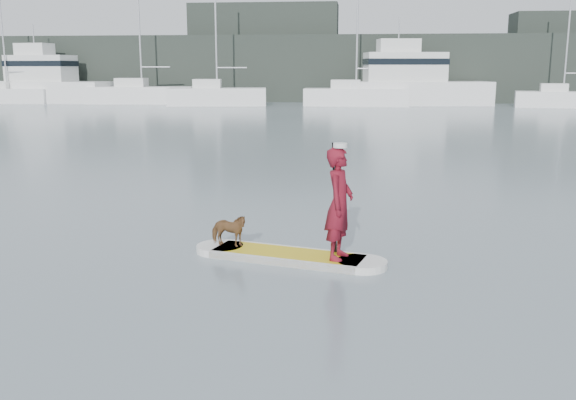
# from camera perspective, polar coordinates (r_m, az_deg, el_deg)

# --- Properties ---
(ground) EXTENTS (140.00, 140.00, 0.00)m
(ground) POSITION_cam_1_polar(r_m,az_deg,el_deg) (9.12, 11.70, -8.40)
(ground) COLOR slate
(ground) RESTS_ON ground
(paddleboard) EXTENTS (3.22, 1.44, 0.12)m
(paddleboard) POSITION_cam_1_polar(r_m,az_deg,el_deg) (10.57, -0.00, -5.00)
(paddleboard) COLOR gold
(paddleboard) RESTS_ON ground
(paddler) EXTENTS (0.57, 0.73, 1.77)m
(paddler) POSITION_cam_1_polar(r_m,az_deg,el_deg) (10.06, 4.58, -0.34)
(paddler) COLOR maroon
(paddler) RESTS_ON paddleboard
(white_cap) EXTENTS (0.22, 0.22, 0.07)m
(white_cap) POSITION_cam_1_polar(r_m,az_deg,el_deg) (9.91, 4.67, 4.86)
(white_cap) COLOR silver
(white_cap) RESTS_ON paddler
(dog) EXTENTS (0.71, 0.42, 0.56)m
(dog) POSITION_cam_1_polar(r_m,az_deg,el_deg) (10.90, -5.31, -2.68)
(dog) COLOR #54341D
(dog) RESTS_ON paddleboard
(paddle) EXTENTS (0.11, 0.30, 2.00)m
(paddle) POSITION_cam_1_polar(r_m,az_deg,el_deg) (10.44, 4.14, -1.05)
(paddle) COLOR black
(paddle) RESTS_ON ground
(sailboat_a) EXTENTS (7.62, 2.82, 10.88)m
(sailboat_a) POSITION_cam_1_polar(r_m,az_deg,el_deg) (62.80, -23.70, 8.59)
(sailboat_a) COLOR white
(sailboat_a) RESTS_ON ground
(sailboat_b) EXTENTS (9.22, 3.39, 13.43)m
(sailboat_b) POSITION_cam_1_polar(r_m,az_deg,el_deg) (58.02, -12.90, 9.26)
(sailboat_b) COLOR white
(sailboat_b) RESTS_ON ground
(sailboat_c) EXTENTS (8.35, 3.83, 11.56)m
(sailboat_c) POSITION_cam_1_polar(r_m,az_deg,el_deg) (54.15, -6.38, 9.25)
(sailboat_c) COLOR white
(sailboat_c) RESTS_ON ground
(sailboat_d) EXTENTS (8.51, 2.70, 12.51)m
(sailboat_d) POSITION_cam_1_polar(r_m,az_deg,el_deg) (53.72, 5.98, 9.28)
(sailboat_d) COLOR white
(sailboat_d) RESTS_ON ground
(sailboat_e) EXTENTS (7.44, 3.62, 10.34)m
(sailboat_e) POSITION_cam_1_polar(r_m,az_deg,el_deg) (55.60, 23.17, 8.33)
(sailboat_e) COLOR white
(sailboat_e) RESTS_ON ground
(motor_yacht_a) EXTENTS (12.35, 5.53, 7.15)m
(motor_yacht_a) POSITION_cam_1_polar(r_m,az_deg,el_deg) (55.54, 10.97, 10.36)
(motor_yacht_a) COLOR white
(motor_yacht_a) RESTS_ON ground
(motor_yacht_b) EXTENTS (10.81, 4.85, 6.89)m
(motor_yacht_b) POSITION_cam_1_polar(r_m,az_deg,el_deg) (62.40, -20.58, 9.89)
(motor_yacht_b) COLOR white
(motor_yacht_b) RESTS_ON ground
(shore_mass) EXTENTS (90.00, 6.00, 6.00)m
(shore_mass) POSITION_cam_1_polar(r_m,az_deg,el_deg) (61.54, 7.20, 11.51)
(shore_mass) COLOR black
(shore_mass) RESTS_ON ground
(shore_building_west) EXTENTS (14.00, 4.00, 9.00)m
(shore_building_west) POSITION_cam_1_polar(r_m,az_deg,el_deg) (63.20, -2.11, 12.95)
(shore_building_west) COLOR black
(shore_building_west) RESTS_ON ground
(shore_building_east) EXTENTS (10.00, 4.00, 8.00)m
(shore_building_east) POSITION_cam_1_polar(r_m,az_deg,el_deg) (65.33, 23.54, 11.53)
(shore_building_east) COLOR black
(shore_building_east) RESTS_ON ground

